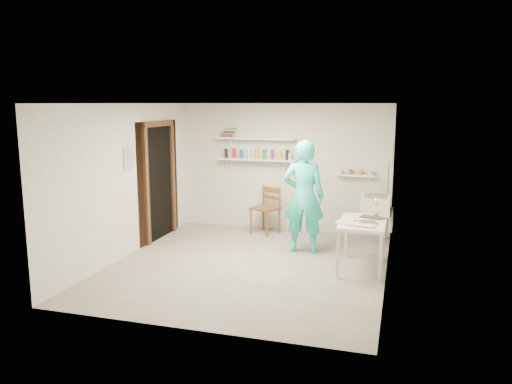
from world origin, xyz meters
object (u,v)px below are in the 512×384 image
(belfast_sink, at_px, (376,204))
(work_table, at_px, (362,245))
(man, at_px, (304,197))
(wall_clock, at_px, (308,176))
(wooden_chair, at_px, (265,208))
(desk_lamp, at_px, (378,201))

(belfast_sink, xyz_separation_m, work_table, (-0.11, -1.39, -0.34))
(belfast_sink, height_order, man, man)
(belfast_sink, height_order, work_table, belfast_sink)
(belfast_sink, height_order, wall_clock, wall_clock)
(man, bearing_deg, work_table, 141.76)
(belfast_sink, distance_m, man, 1.36)
(wooden_chair, height_order, desk_lamp, desk_lamp)
(wall_clock, height_order, wooden_chair, wall_clock)
(wall_clock, bearing_deg, work_table, -47.11)
(belfast_sink, bearing_deg, wooden_chair, 175.56)
(man, xyz_separation_m, wall_clock, (0.02, 0.22, 0.31))
(wooden_chair, height_order, work_table, wooden_chair)
(wall_clock, xyz_separation_m, work_table, (0.97, -0.84, -0.86))
(belfast_sink, relative_size, desk_lamp, 4.44)
(wall_clock, bearing_deg, wooden_chair, 136.37)
(man, bearing_deg, belfast_sink, -151.14)
(wall_clock, bearing_deg, man, -102.27)
(wall_clock, bearing_deg, belfast_sink, 21.00)
(man, height_order, wooden_chair, man)
(wooden_chair, distance_m, work_table, 2.45)
(belfast_sink, bearing_deg, man, -145.00)
(wooden_chair, bearing_deg, work_table, -15.50)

